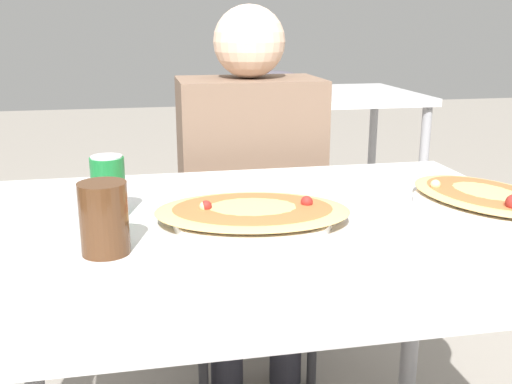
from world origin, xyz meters
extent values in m
cube|color=silver|center=(0.00, 0.00, 0.71)|extent=(1.16, 0.83, 0.04)
cylinder|color=#99999E|center=(-0.52, 0.36, 0.35)|extent=(0.05, 0.05, 0.69)
cylinder|color=#99999E|center=(0.52, 0.36, 0.35)|extent=(0.05, 0.05, 0.69)
cube|color=#3F2D1E|center=(0.10, 0.68, 0.42)|extent=(0.40, 0.40, 0.04)
cube|color=#3F2D1E|center=(0.10, 0.86, 0.67)|extent=(0.38, 0.03, 0.46)
cylinder|color=#38383D|center=(0.27, 0.51, 0.20)|extent=(0.03, 0.03, 0.40)
cylinder|color=#38383D|center=(-0.07, 0.51, 0.20)|extent=(0.03, 0.03, 0.40)
cylinder|color=#38383D|center=(0.27, 0.85, 0.20)|extent=(0.03, 0.03, 0.40)
cylinder|color=#38383D|center=(-0.07, 0.85, 0.20)|extent=(0.03, 0.03, 0.40)
cylinder|color=#2D2D38|center=(0.19, 0.54, 0.22)|extent=(0.10, 0.10, 0.44)
cylinder|color=#2D2D38|center=(0.01, 0.54, 0.22)|extent=(0.10, 0.10, 0.44)
cube|color=brown|center=(0.10, 0.65, 0.69)|extent=(0.41, 0.27, 0.51)
sphere|color=beige|center=(0.10, 0.65, 1.05)|extent=(0.21, 0.21, 0.21)
cylinder|color=white|center=(-0.02, -0.01, 0.74)|extent=(0.31, 0.31, 0.01)
ellipsoid|color=#E0AD66|center=(-0.02, -0.01, 0.76)|extent=(0.41, 0.31, 0.02)
ellipsoid|color=#D16033|center=(-0.02, -0.01, 0.76)|extent=(0.34, 0.26, 0.01)
sphere|color=maroon|center=(-0.10, 0.00, 0.77)|extent=(0.02, 0.02, 0.02)
sphere|color=maroon|center=(0.09, -0.01, 0.77)|extent=(0.02, 0.02, 0.02)
sphere|color=beige|center=(-0.11, 0.00, 0.77)|extent=(0.02, 0.02, 0.02)
cylinder|color=#197233|center=(-0.29, 0.08, 0.79)|extent=(0.07, 0.07, 0.12)
cylinder|color=silver|center=(-0.29, 0.08, 0.85)|extent=(0.06, 0.06, 0.00)
cylinder|color=#4C2D19|center=(-0.29, -0.11, 0.79)|extent=(0.08, 0.08, 0.12)
cylinder|color=white|center=(0.48, 0.01, 0.74)|extent=(0.29, 0.29, 0.01)
ellipsoid|color=#E0AD66|center=(0.48, 0.01, 0.76)|extent=(0.31, 0.40, 0.02)
ellipsoid|color=#D16033|center=(0.48, 0.01, 0.76)|extent=(0.26, 0.33, 0.01)
sphere|color=beige|center=(0.40, 0.06, 0.77)|extent=(0.02, 0.02, 0.02)
cube|color=silver|center=(0.72, 2.08, 0.71)|extent=(1.10, 0.80, 0.04)
ellipsoid|color=#4C4751|center=(0.50, 2.08, 0.79)|extent=(0.32, 0.24, 0.12)
cylinder|color=#99999E|center=(0.22, 1.73, 0.35)|extent=(0.05, 0.05, 0.69)
cylinder|color=#99999E|center=(1.22, 1.73, 0.35)|extent=(0.05, 0.05, 0.69)
cylinder|color=#99999E|center=(0.22, 2.43, 0.35)|extent=(0.05, 0.05, 0.69)
cylinder|color=#99999E|center=(1.22, 2.43, 0.35)|extent=(0.05, 0.05, 0.69)
camera|label=1|loc=(-0.22, -1.08, 1.11)|focal=42.00mm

